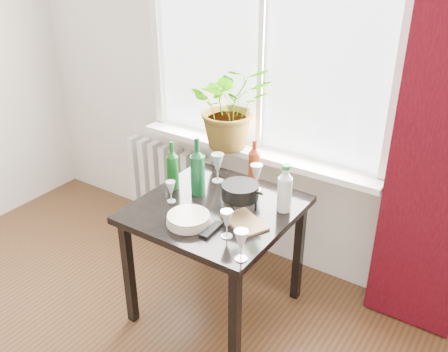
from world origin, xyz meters
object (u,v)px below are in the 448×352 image
Objects in this scene: potted_plant at (231,106)px; cutting_board at (245,222)px; cleaning_bottle at (285,188)px; tv_remote at (211,230)px; wineglass_back_center at (256,177)px; wineglass_far_right at (241,245)px; wineglass_front_left at (171,192)px; fondue_pot at (240,197)px; table at (216,220)px; wineglass_front_right at (227,224)px; plate_stack at (189,219)px; bottle_amber at (254,161)px; wine_bottle_left at (172,165)px; wine_bottle_right at (198,166)px; radiator at (172,180)px.

potted_plant is 0.86m from cutting_board.
tv_remote is at bearing -118.30° from cleaning_bottle.
wineglass_far_right is at bearing -65.56° from wineglass_back_center.
fondue_pot reaches higher than wineglass_front_left.
wineglass_front_left is 0.40m from fondue_pot.
fondue_pot is (0.13, 0.04, 0.17)m from table.
wineglass_front_right reaches higher than tv_remote.
wineglass_back_center is at bearing 49.42° from wineglass_front_left.
plate_stack is at bearing 179.24° from tv_remote.
wineglass_far_right is 0.32m from cutting_board.
wineglass_front_right is at bearing -44.99° from table.
bottle_amber is 0.50m from cutting_board.
table is 0.42m from wine_bottle_left.
wine_bottle_right is 0.44m from tv_remote.
wineglass_back_center reaches higher than wineglass_front_left.
wine_bottle_left is 0.61m from wineglass_front_right.
wine_bottle_left is 0.50m from wineglass_back_center.
fondue_pot is (0.37, 0.14, 0.01)m from wineglass_front_left.
potted_plant is at bearing 148.85° from bottle_amber.
wine_bottle_right is at bearing 162.37° from cutting_board.
wineglass_front_left is at bearing -119.46° from bottle_amber.
wineglass_front_left is 0.39m from tv_remote.
bottle_amber reaches higher than wineglass_front_right.
wineglass_back_center is (0.43, 0.25, -0.07)m from wine_bottle_left.
bottle_amber is 0.12m from wineglass_back_center.
table is at bearing -64.86° from potted_plant.
wineglass_far_right is at bearing -36.40° from wine_bottle_right.
fondue_pot reaches higher than cutting_board.
wineglass_front_right is at bearing -14.62° from wineglass_front_left.
table is 3.04× the size of cleaning_bottle.
cutting_board is (0.20, -0.43, -0.14)m from bottle_amber.
wineglass_back_center is 0.51m from wineglass_front_left.
tv_remote is at bearing -80.66° from bottle_amber.
wine_bottle_right is 2.10× the size of wineglass_back_center.
tv_remote is (0.36, -0.12, -0.06)m from wineglass_front_left.
wine_bottle_left is at bearing -48.89° from radiator.
potted_plant reaches higher than wine_bottle_right.
cleaning_bottle is 1.74× the size of tv_remote.
wineglass_far_right reaches higher than fondue_pot.
plate_stack is at bearing -146.38° from cutting_board.
cleaning_bottle reaches higher than wineglass_back_center.
tv_remote is at bearing -18.36° from wineglass_front_left.
plate_stack is 1.02× the size of fondue_pot.
cutting_board is at bearing -51.39° from potted_plant.
tv_remote is at bearing 154.89° from wineglass_far_right.
wine_bottle_right is (0.08, -0.48, -0.21)m from potted_plant.
wineglass_front_left is at bearing -154.55° from cleaning_bottle.
radiator is 2.22× the size of wine_bottle_right.
wineglass_front_right reaches higher than wineglass_front_left.
table is at bearing -152.26° from cleaning_bottle.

